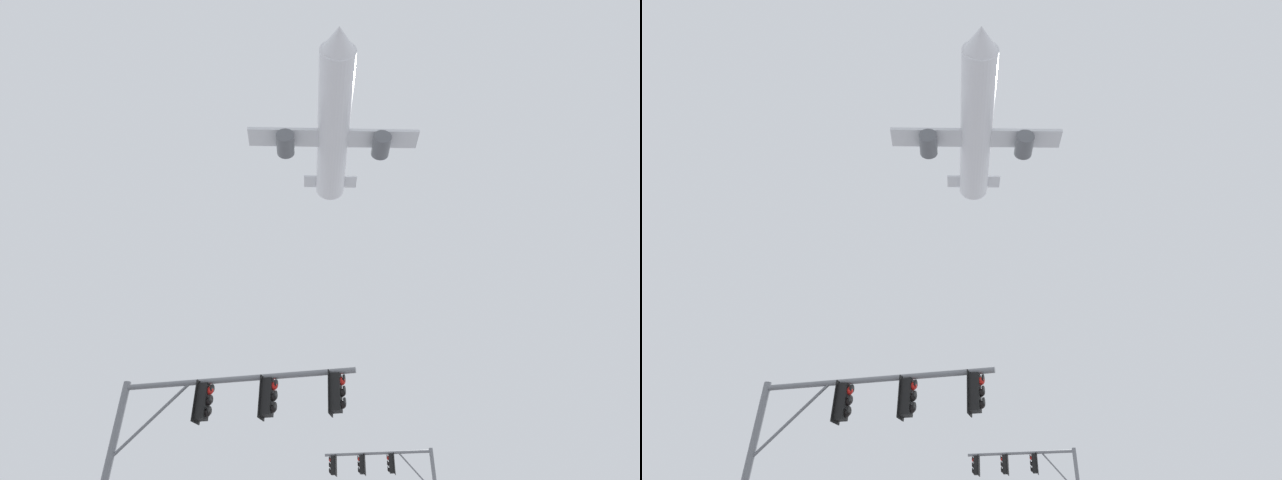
# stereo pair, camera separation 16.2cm
# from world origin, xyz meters

# --- Properties ---
(signal_pole_near) EXTENTS (6.39, 1.35, 5.52)m
(signal_pole_near) POSITION_xyz_m (-3.07, 6.00, 4.31)
(signal_pole_near) COLOR slate
(signal_pole_near) RESTS_ON ground
(signal_pole_far) EXTENTS (5.67, 1.11, 6.10)m
(signal_pole_far) POSITION_xyz_m (2.48, 20.67, 4.72)
(signal_pole_far) COLOR slate
(signal_pole_far) RESTS_ON ground
(airplane) EXTENTS (17.07, 22.09, 6.02)m
(airplane) POSITION_xyz_m (-0.08, 26.03, 36.34)
(airplane) COLOR white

